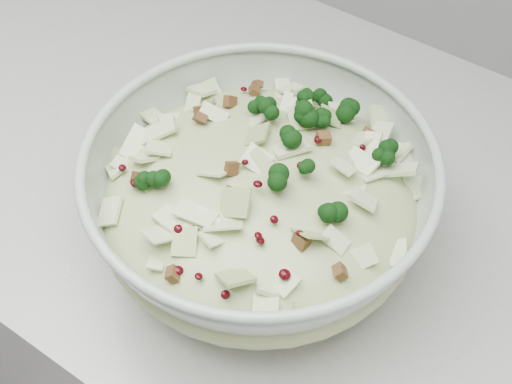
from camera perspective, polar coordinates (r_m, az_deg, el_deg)
counter at (r=1.35m, az=-17.30°, el=-1.23°), size 3.60×0.60×0.90m
mixing_bowl at (r=0.64m, az=0.30°, el=-0.81°), size 0.33×0.33×0.12m
salad at (r=0.62m, az=0.30°, el=0.35°), size 0.39×0.39×0.13m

